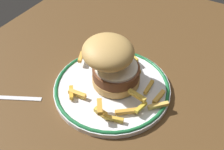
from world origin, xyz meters
TOP-DOWN VIEW (x-y plane):
  - ground_plane at (0.00, 0.00)cm, footprint 110.76×85.15cm
  - dinner_plate at (4.00, 2.15)cm, footprint 25.80×25.80cm
  - burger at (4.94, 2.71)cm, footprint 14.20×14.38cm
  - fries_pile at (4.52, 0.43)cm, footprint 21.75×24.63cm
  - fork at (-9.82, 20.62)cm, footprint 7.82×13.43cm

SIDE VIEW (x-z plane):
  - ground_plane at x=0.00cm, z-range -4.00..0.00cm
  - fork at x=-9.82cm, z-range 0.00..0.36cm
  - dinner_plate at x=4.00cm, z-range 0.04..1.64cm
  - fries_pile at x=4.52cm, z-range 0.97..3.87cm
  - burger at x=4.94cm, z-range 1.53..12.92cm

